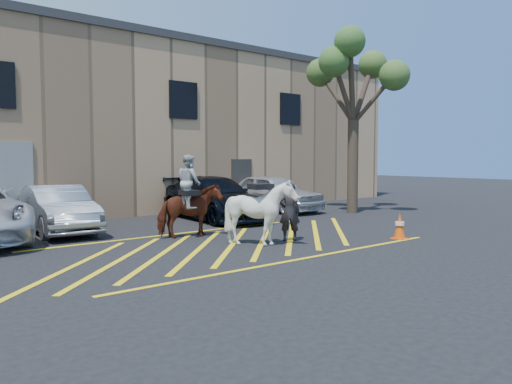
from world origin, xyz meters
TOP-DOWN VIEW (x-y plane):
  - ground at (0.00, 0.00)m, footprint 90.00×90.00m
  - car_silver_sedan at (-2.83, 4.69)m, footprint 1.87×4.48m
  - car_blue_suv at (2.71, 4.40)m, footprint 2.68×5.58m
  - car_white_suv at (6.22, 5.08)m, footprint 2.29×4.79m
  - handler at (1.53, -0.85)m, footprint 0.70×0.66m
  - warehouse at (-0.01, 11.99)m, footprint 32.42×10.20m
  - hatching_zone at (-0.00, -0.30)m, footprint 12.60×5.12m
  - mounted_bay at (-0.24, 1.42)m, footprint 1.89×1.06m
  - saddled_white at (0.50, -0.85)m, footprint 1.60×1.75m
  - traffic_cone at (4.10, -2.61)m, footprint 0.40×0.40m
  - tree at (8.30, 2.53)m, footprint 3.99×4.37m

SIDE VIEW (x-z plane):
  - ground at x=0.00m, z-range 0.00..0.00m
  - hatching_zone at x=0.00m, z-range 0.00..0.01m
  - traffic_cone at x=4.10m, z-range 0.00..0.73m
  - car_silver_sedan at x=-2.83m, z-range 0.00..1.44m
  - car_blue_suv at x=2.71m, z-range 0.00..1.57m
  - car_white_suv at x=6.22m, z-range 0.00..1.58m
  - handler at x=1.53m, z-range 0.00..1.60m
  - saddled_white at x=0.50m, z-range 0.01..1.72m
  - mounted_bay at x=-0.24m, z-range -0.23..2.14m
  - warehouse at x=-0.01m, z-range 0.00..7.30m
  - tree at x=8.30m, z-range 2.04..9.35m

